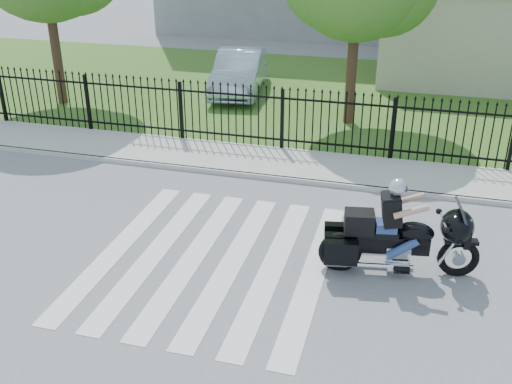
# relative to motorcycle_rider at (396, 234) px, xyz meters

# --- Properties ---
(ground) EXTENTS (120.00, 120.00, 0.00)m
(ground) POSITION_rel_motorcycle_rider_xyz_m (-3.42, -0.50, -0.81)
(ground) COLOR slate
(ground) RESTS_ON ground
(crosswalk) EXTENTS (5.00, 5.50, 0.01)m
(crosswalk) POSITION_rel_motorcycle_rider_xyz_m (-3.42, -0.50, -0.80)
(crosswalk) COLOR silver
(crosswalk) RESTS_ON ground
(sidewalk) EXTENTS (40.00, 2.00, 0.12)m
(sidewalk) POSITION_rel_motorcycle_rider_xyz_m (-3.42, 4.50, -0.75)
(sidewalk) COLOR #ADAAA3
(sidewalk) RESTS_ON ground
(curb) EXTENTS (40.00, 0.12, 0.12)m
(curb) POSITION_rel_motorcycle_rider_xyz_m (-3.42, 3.50, -0.75)
(curb) COLOR #ADAAA3
(curb) RESTS_ON ground
(grass_strip) EXTENTS (40.00, 12.00, 0.02)m
(grass_strip) POSITION_rel_motorcycle_rider_xyz_m (-3.42, 11.50, -0.80)
(grass_strip) COLOR #375F20
(grass_strip) RESTS_ON ground
(iron_fence) EXTENTS (26.00, 0.04, 1.80)m
(iron_fence) POSITION_rel_motorcycle_rider_xyz_m (-3.42, 5.50, 0.10)
(iron_fence) COLOR black
(iron_fence) RESTS_ON ground
(motorcycle_rider) EXTENTS (2.96, 1.27, 1.97)m
(motorcycle_rider) POSITION_rel_motorcycle_rider_xyz_m (0.00, 0.00, 0.00)
(motorcycle_rider) COLOR black
(motorcycle_rider) RESTS_ON ground
(parked_car) EXTENTS (2.26, 4.79, 1.52)m
(parked_car) POSITION_rel_motorcycle_rider_xyz_m (-6.28, 10.90, -0.03)
(parked_car) COLOR #9FAEC8
(parked_car) RESTS_ON grass_strip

